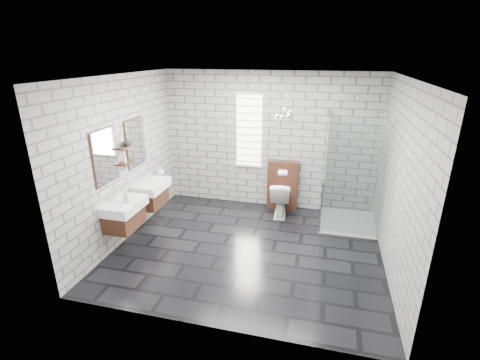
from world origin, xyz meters
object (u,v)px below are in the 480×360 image
at_px(vanity_left, 122,206).
at_px(shower_enclosure, 344,201).
at_px(cistern_panel, 283,185).
at_px(toilet, 280,198).
at_px(vanity_right, 149,187).

distance_m(vanity_left, shower_enclosure, 3.81).
distance_m(cistern_panel, shower_enclosure, 1.28).
distance_m(vanity_left, toilet, 2.96).
height_order(vanity_left, toilet, vanity_left).
xyz_separation_m(vanity_right, cistern_panel, (2.23, 1.32, -0.26)).
xyz_separation_m(vanity_left, toilet, (2.23, 1.89, -0.42)).
height_order(vanity_right, shower_enclosure, shower_enclosure).
xyz_separation_m(cistern_panel, toilet, (-0.00, -0.31, -0.16)).
xyz_separation_m(vanity_left, shower_enclosure, (3.41, 1.68, -0.25)).
bearing_deg(vanity_right, vanity_left, -90.00).
distance_m(shower_enclosure, toilet, 1.21).
bearing_deg(cistern_panel, vanity_left, -135.41).
bearing_deg(vanity_right, cistern_panel, 30.66).
bearing_deg(toilet, shower_enclosure, 165.60).
bearing_deg(toilet, vanity_right, 20.25).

